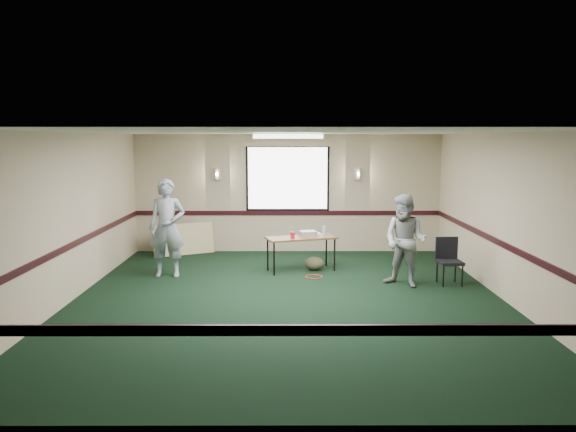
{
  "coord_description": "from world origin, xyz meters",
  "views": [
    {
      "loc": [
        -0.03,
        -8.82,
        2.61
      ],
      "look_at": [
        0.0,
        1.3,
        1.2
      ],
      "focal_mm": 35.0,
      "sensor_mm": 36.0,
      "label": 1
    }
  ],
  "objects_px": {
    "person_left": "(167,228)",
    "person_right": "(405,241)",
    "conference_chair": "(448,257)",
    "folding_table": "(301,239)",
    "projector": "(308,233)"
  },
  "relations": [
    {
      "from": "conference_chair",
      "to": "folding_table",
      "type": "bearing_deg",
      "value": 155.92
    },
    {
      "from": "projector",
      "to": "conference_chair",
      "type": "distance_m",
      "value": 2.73
    },
    {
      "from": "person_right",
      "to": "person_left",
      "type": "bearing_deg",
      "value": -152.89
    },
    {
      "from": "person_left",
      "to": "person_right",
      "type": "height_order",
      "value": "person_left"
    },
    {
      "from": "conference_chair",
      "to": "person_right",
      "type": "relative_size",
      "value": 0.51
    },
    {
      "from": "person_left",
      "to": "person_right",
      "type": "relative_size",
      "value": 1.14
    },
    {
      "from": "conference_chair",
      "to": "person_left",
      "type": "height_order",
      "value": "person_left"
    },
    {
      "from": "folding_table",
      "to": "person_left",
      "type": "relative_size",
      "value": 0.79
    },
    {
      "from": "folding_table",
      "to": "conference_chair",
      "type": "xyz_separation_m",
      "value": [
        2.63,
        -0.97,
        -0.14
      ]
    },
    {
      "from": "folding_table",
      "to": "conference_chair",
      "type": "distance_m",
      "value": 2.81
    },
    {
      "from": "projector",
      "to": "person_left",
      "type": "height_order",
      "value": "person_left"
    },
    {
      "from": "conference_chair",
      "to": "person_right",
      "type": "distance_m",
      "value": 0.92
    },
    {
      "from": "folding_table",
      "to": "person_right",
      "type": "distance_m",
      "value": 2.15
    },
    {
      "from": "conference_chair",
      "to": "person_left",
      "type": "distance_m",
      "value": 5.23
    },
    {
      "from": "projector",
      "to": "person_left",
      "type": "distance_m",
      "value": 2.74
    }
  ]
}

